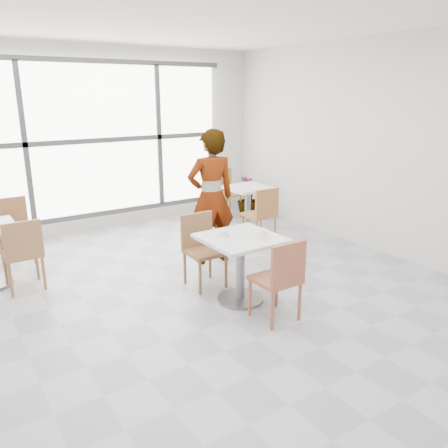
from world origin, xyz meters
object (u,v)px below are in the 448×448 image
plant_right (249,197)px  oatmeal_bowl (260,233)px  bg_chair_left_near (23,250)px  person (211,198)px  chair_far (201,245)px  chair_near (281,276)px  bg_chair_left_far (14,225)px  bg_chair_right_far (225,189)px  bg_table_right (248,202)px  main_table (241,256)px  coffee_cup (223,234)px  bg_chair_right_near (262,211)px

plant_right → oatmeal_bowl: bearing=-124.7°
bg_chair_left_near → person: bearing=170.1°
chair_far → plant_right: chair_far is taller
chair_far → plant_right: bearing=43.0°
chair_near → bg_chair_left_far: (-1.91, 3.37, 0.00)m
oatmeal_bowl → bg_chair_right_far: 3.67m
chair_near → bg_table_right: 3.16m
bg_chair_left_far → chair_far: bearing=-50.8°
main_table → bg_chair_left_far: bearing=124.0°
chair_far → coffee_cup: size_ratio=5.47×
chair_far → coffee_cup: chair_far is taller
bg_chair_right_far → bg_table_right: bearing=-102.0°
bg_chair_right_near → chair_far: bearing=27.4°
oatmeal_bowl → bg_chair_right_far: size_ratio=0.24×
chair_far → oatmeal_bowl: size_ratio=4.14×
oatmeal_bowl → bg_chair_right_near: bg_chair_right_near is taller
bg_chair_left_near → chair_near: bearing=131.9°
oatmeal_bowl → bg_chair_left_near: bg_chair_left_near is taller
bg_chair_right_near → oatmeal_bowl: bearing=50.9°
bg_chair_right_far → plant_right: bg_chair_right_far is taller
chair_near → main_table: bearing=-85.3°
main_table → chair_near: chair_near is taller
coffee_cup → plant_right: coffee_cup is taller
coffee_cup → bg_chair_left_near: (-1.79, 1.49, -0.28)m
main_table → bg_table_right: 2.68m
bg_chair_right_near → bg_chair_left_near: bearing=-2.7°
bg_chair_left_near → plant_right: (4.13, 1.18, -0.13)m
coffee_cup → bg_chair_right_near: bg_chair_right_near is taller
bg_chair_left_near → bg_chair_right_near: same height
chair_near → bg_chair_left_far: same height
bg_chair_left_far → bg_chair_right_far: 3.74m
chair_far → bg_table_right: chair_far is taller
chair_near → bg_chair_right_near: size_ratio=1.00×
bg_chair_right_far → bg_chair_left_near: bearing=-158.5°
bg_chair_left_far → bg_chair_right_near: (3.30, -1.31, 0.00)m
person → bg_chair_right_near: (1.07, 0.25, -0.40)m
oatmeal_bowl → coffee_cup: 0.41m
bg_table_right → bg_chair_right_far: (0.21, 1.01, 0.01)m
coffee_cup → bg_chair_left_far: 3.15m
coffee_cup → bg_chair_left_far: bg_chair_left_far is taller
main_table → person: bearing=72.7°
main_table → bg_chair_right_near: size_ratio=0.92×
chair_near → bg_chair_right_far: same height
main_table → oatmeal_bowl: bearing=-37.9°
chair_far → bg_chair_left_near: bearing=151.9°
oatmeal_bowl → bg_chair_right_near: size_ratio=0.24×
chair_near → bg_chair_right_far: bearing=-116.0°
bg_chair_left_near → bg_chair_left_far: size_ratio=1.00×
main_table → oatmeal_bowl: oatmeal_bowl is taller
chair_near → plant_right: chair_near is taller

